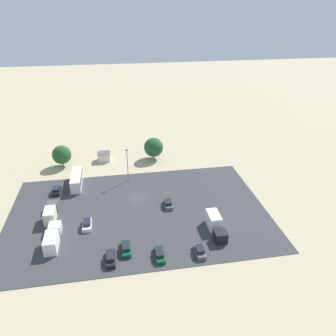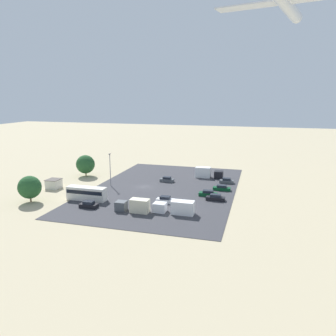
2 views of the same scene
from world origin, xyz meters
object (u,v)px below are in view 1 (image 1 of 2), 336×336
Objects in this scene: parked_car_6 at (168,204)px; parked_truck_1 at (51,213)px; shed_building at (104,157)px; parked_car_4 at (87,225)px; parked_truck_2 at (215,225)px; parked_car_5 at (200,251)px; parked_truck_0 at (52,238)px; parked_car_3 at (126,248)px; bus at (77,179)px; parked_car_2 at (111,258)px; parked_car_1 at (159,254)px; parked_car_0 at (57,191)px.

parked_car_6 is 0.53× the size of parked_truck_1.
parked_car_4 is (3.67, 33.87, -0.58)m from shed_building.
parked_car_6 is at bearing -52.20° from parked_truck_2.
parked_truck_0 reaches higher than parked_car_5.
parked_car_3 is 18.00m from parked_car_6.
parked_car_6 is 13.87m from parked_truck_2.
parked_car_3 is 0.54× the size of parked_truck_2.
shed_building is 16.21m from bus.
parked_car_2 is 1.12× the size of parked_car_5.
parked_truck_0 is 1.06× the size of parked_truck_2.
parked_truck_2 reaches higher than parked_truck_1.
parked_car_4 is 1.02× the size of parked_car_5.
parked_car_6 is (-15.34, 28.84, -0.59)m from shed_building.
parked_car_5 is (-7.95, 0.50, 0.05)m from parked_car_1.
parked_car_4 is 0.49× the size of parked_truck_2.
bus reaches higher than parked_car_6.
parked_car_5 reaches higher than parked_car_4.
parked_truck_1 is at bearing 67.80° from shed_building.
parked_car_0 is at bearing 33.45° from bus.
bus reaches higher than parked_truck_0.
parked_car_3 is at bearing 112.01° from bus.
parked_truck_1 is (30.51, -17.30, 0.74)m from parked_car_5.
parked_car_3 is 1.13× the size of parked_car_6.
parked_car_6 is at bearing -165.17° from parked_car_4.
parked_car_3 is 1.12× the size of parked_car_5.
parked_car_6 is at bearing 20.42° from parked_truck_0.
parked_truck_2 is (-23.82, 39.78, 0.29)m from shed_building.
parked_car_0 is 20.68m from parked_truck_0.
parked_truck_2 is at bearing 140.83° from bus.
parked_car_3 is 14.64m from parked_car_5.
parked_truck_1 is (-0.29, 11.31, 0.74)m from parked_car_0.
shed_building is 34.07m from parked_car_4.
parked_truck_1 is at bearing -88.54° from parked_car_0.
parked_car_0 is 30.23m from parked_car_3.
parked_truck_2 reaches higher than parked_car_1.
parked_truck_2 is at bearing 167.88° from parked_car_4.
parked_truck_0 is at bearing -31.45° from parked_car_2.
parked_truck_2 is at bearing 120.92° from shed_building.
parked_truck_1 is at bearing -51.18° from parked_car_2.
parked_car_1 is at bearing -50.90° from parked_car_0.
parked_car_0 is 18.17m from parked_car_4.
bus is 1.10× the size of parked_truck_0.
parked_truck_1 reaches higher than parked_car_0.
parked_car_6 is (-4.66, -17.07, 0.03)m from parked_car_1.
parked_truck_1 is (22.55, -16.79, 0.78)m from parked_car_1.
parked_car_0 is 0.90× the size of parked_car_2.
parked_car_3 is 19.75m from parked_truck_2.
bus is 2.16× the size of parked_car_2.
parked_car_4 is (14.35, -12.04, 0.04)m from parked_car_1.
shed_building reaches higher than parked_car_1.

